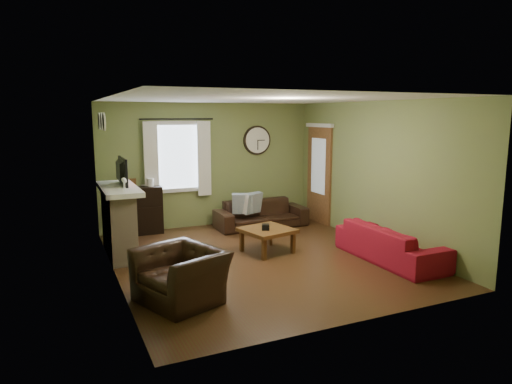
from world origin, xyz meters
name	(u,v)px	position (x,y,z in m)	size (l,w,h in m)	color
floor	(260,258)	(0.00, 0.00, 0.00)	(4.60, 5.20, 0.00)	#3E2513
ceiling	(261,99)	(0.00, 0.00, 2.60)	(4.60, 5.20, 0.00)	white
wall_left	(113,191)	(-2.30, 0.00, 1.30)	(0.00, 5.20, 2.60)	olive
wall_right	(375,173)	(2.30, 0.00, 1.30)	(0.00, 5.20, 2.60)	olive
wall_back	(209,165)	(0.00, 2.60, 1.30)	(4.60, 0.00, 2.60)	olive
wall_front	(359,212)	(0.00, -2.60, 1.30)	(4.60, 0.00, 2.60)	olive
fireplace	(119,223)	(-2.10, 1.15, 0.55)	(0.40, 1.40, 1.10)	#C4B196
firebox	(131,237)	(-1.91, 1.15, 0.30)	(0.04, 0.60, 0.55)	black
mantel	(119,189)	(-2.07, 1.15, 1.14)	(0.58, 1.60, 0.08)	white
tv	(118,175)	(-2.05, 1.30, 1.35)	(0.60, 0.08, 0.35)	black
tv_screen	(123,171)	(-1.97, 1.30, 1.41)	(0.02, 0.62, 0.36)	#994C3F
medallion_left	(104,122)	(-2.28, 0.80, 2.25)	(0.28, 0.28, 0.03)	white
medallion_mid	(102,121)	(-2.28, 1.15, 2.25)	(0.28, 0.28, 0.03)	white
medallion_right	(99,121)	(-2.28, 1.50, 2.25)	(0.28, 0.28, 0.03)	white
window_pane	(177,157)	(-0.70, 2.58, 1.50)	(1.00, 0.02, 1.30)	silver
curtain_rod	(177,119)	(-0.70, 2.48, 2.27)	(0.03, 0.03, 1.50)	black
curtain_left	(151,161)	(-1.25, 2.48, 1.45)	(0.28, 0.04, 1.55)	silver
curtain_right	(204,159)	(-0.15, 2.48, 1.45)	(0.28, 0.04, 1.55)	silver
wall_clock	(257,140)	(1.10, 2.55, 1.80)	(0.64, 0.06, 0.64)	white
door	(319,175)	(2.27, 1.85, 1.05)	(0.05, 0.90, 2.10)	brown
bookshelf	(141,211)	(-1.49, 2.41, 0.47)	(0.80, 0.34, 0.95)	black
book	(146,186)	(-1.38, 2.46, 0.96)	(0.17, 0.23, 0.02)	#563517
sofa_brown	(261,214)	(0.92, 1.95, 0.28)	(1.93, 0.76, 0.56)	black
pillow_left	(253,203)	(0.69, 1.87, 0.55)	(0.43, 0.13, 0.43)	gray
pillow_right	(242,204)	(0.47, 1.90, 0.55)	(0.42, 0.13, 0.42)	gray
sofa_red	(390,243)	(1.89, -0.96, 0.29)	(2.00, 0.78, 0.58)	maroon
armchair	(181,275)	(-1.65, -1.17, 0.34)	(1.04, 0.91, 0.68)	black
coffee_table	(267,240)	(0.25, 0.27, 0.21)	(0.79, 0.79, 0.42)	#563517
tissue_box	(266,231)	(0.19, 0.20, 0.40)	(0.13, 0.13, 0.10)	black
wine_glass_a	(125,185)	(-2.05, 0.57, 1.28)	(0.07, 0.07, 0.19)	white
wine_glass_b	(124,184)	(-2.05, 0.66, 1.28)	(0.07, 0.07, 0.20)	white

